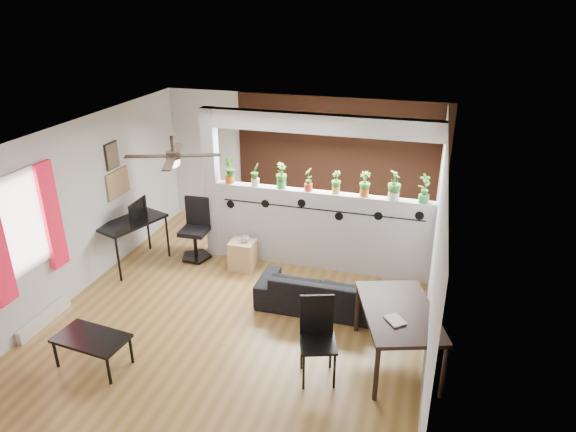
{
  "coord_description": "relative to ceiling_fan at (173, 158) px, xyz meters",
  "views": [
    {
      "loc": [
        2.4,
        -6.04,
        4.26
      ],
      "look_at": [
        0.49,
        0.6,
        1.27
      ],
      "focal_mm": 32.0,
      "sensor_mm": 36.0,
      "label": 1
    }
  ],
  "objects": [
    {
      "name": "folding_chair",
      "position": [
        2.15,
        -0.83,
        -1.69
      ],
      "size": [
        0.54,
        0.54,
        1.05
      ],
      "color": "black",
      "rests_on": "ground"
    },
    {
      "name": "partition_wall",
      "position": [
        1.6,
        1.8,
        -1.64
      ],
      "size": [
        3.6,
        0.18,
        1.35
      ],
      "primitive_type": "cube",
      "color": "#BCBCC1",
      "rests_on": "ground"
    },
    {
      "name": "potted_plant_0",
      "position": [
        0.02,
        1.8,
        -0.73
      ],
      "size": [
        0.28,
        0.26,
        0.43
      ],
      "color": "#C36017",
      "rests_on": "partition_wall"
    },
    {
      "name": "sofa",
      "position": [
        1.92,
        0.59,
        -2.05
      ],
      "size": [
        1.83,
        0.74,
        0.53
      ],
      "primitive_type": "imported",
      "rotation": [
        0.0,
        0.0,
        3.15
      ],
      "color": "black",
      "rests_on": "ground"
    },
    {
      "name": "baseboard_heater",
      "position": [
        -1.74,
        -0.9,
        -2.22
      ],
      "size": [
        0.08,
        1.0,
        0.18
      ],
      "primitive_type": "cube",
      "color": "silver",
      "rests_on": "ground"
    },
    {
      "name": "potted_plant_7",
      "position": [
        3.18,
        1.8,
        -0.73
      ],
      "size": [
        0.3,
        0.29,
        0.45
      ],
      "color": "#30843E",
      "rests_on": "partition_wall"
    },
    {
      "name": "pier_column",
      "position": [
        -0.31,
        1.8,
        -1.01
      ],
      "size": [
        0.22,
        0.2,
        2.6
      ],
      "primitive_type": "cube",
      "color": "#BCBCC1",
      "rests_on": "ground"
    },
    {
      "name": "vine_decal",
      "position": [
        1.6,
        1.7,
        -1.23
      ],
      "size": [
        3.31,
        0.01,
        0.3
      ],
      "color": "black",
      "rests_on": "partition_wall"
    },
    {
      "name": "cube_shelf",
      "position": [
        0.37,
        1.38,
        -2.07
      ],
      "size": [
        0.41,
        0.36,
        0.5
      ],
      "primitive_type": "cube",
      "rotation": [
        0.0,
        0.0,
        -0.01
      ],
      "color": "tan",
      "rests_on": "ground"
    },
    {
      "name": "potted_plant_5",
      "position": [
        2.28,
        1.8,
        -0.75
      ],
      "size": [
        0.21,
        0.18,
        0.4
      ],
      "color": "#DD5C1A",
      "rests_on": "partition_wall"
    },
    {
      "name": "ceiling_fan",
      "position": [
        0.0,
        0.0,
        0.0
      ],
      "size": [
        1.19,
        1.19,
        0.43
      ],
      "color": "black",
      "rests_on": "room_shell"
    },
    {
      "name": "office_chair",
      "position": [
        -0.54,
        1.52,
        -1.85
      ],
      "size": [
        0.55,
        0.55,
        1.06
      ],
      "color": "black",
      "rests_on": "ground"
    },
    {
      "name": "coffee_table",
      "position": [
        -0.54,
        -1.45,
        -1.94
      ],
      "size": [
        0.94,
        0.59,
        0.42
      ],
      "color": "black",
      "rests_on": "ground"
    },
    {
      "name": "potted_plant_2",
      "position": [
        0.92,
        1.8,
        -0.74
      ],
      "size": [
        0.23,
        0.26,
        0.42
      ],
      "color": "green",
      "rests_on": "partition_wall"
    },
    {
      "name": "framed_art",
      "position": [
        -1.78,
        1.2,
        -0.46
      ],
      "size": [
        0.03,
        0.34,
        0.44
      ],
      "color": "#8C7259",
      "rests_on": "room_shell"
    },
    {
      "name": "potted_plant_1",
      "position": [
        0.47,
        1.8,
        -0.76
      ],
      "size": [
        0.19,
        0.22,
        0.38
      ],
      "color": "silver",
      "rests_on": "partition_wall"
    },
    {
      "name": "brick_panel",
      "position": [
        1.6,
        3.27,
        -1.01
      ],
      "size": [
        3.9,
        0.05,
        2.6
      ],
      "primitive_type": "cube",
      "color": "#9B4C2D",
      "rests_on": "ground"
    },
    {
      "name": "window_assembly",
      "position": [
        -1.76,
        -0.9,
        -0.81
      ],
      "size": [
        0.09,
        1.3,
        1.55
      ],
      "color": "white",
      "rests_on": "room_shell"
    },
    {
      "name": "monitor",
      "position": [
        -1.45,
        1.16,
        -1.42
      ],
      "size": [
        0.3,
        0.06,
        0.17
      ],
      "primitive_type": "imported",
      "rotation": [
        0.0,
        0.0,
        1.61
      ],
      "color": "black",
      "rests_on": "computer_desk"
    },
    {
      "name": "potted_plant_3",
      "position": [
        1.37,
        1.8,
        -0.76
      ],
      "size": [
        0.18,
        0.22,
        0.39
      ],
      "color": "#AF341C",
      "rests_on": "partition_wall"
    },
    {
      "name": "ceiling_header",
      "position": [
        1.6,
        1.8,
        0.14
      ],
      "size": [
        3.6,
        0.18,
        0.3
      ],
      "primitive_type": "cube",
      "color": "silver",
      "rests_on": "room_shell"
    },
    {
      "name": "corkboard",
      "position": [
        -1.78,
        1.25,
        -0.96
      ],
      "size": [
        0.03,
        0.6,
        0.45
      ],
      "primitive_type": "cube",
      "color": "olive",
      "rests_on": "room_shell"
    },
    {
      "name": "room_shell",
      "position": [
        0.8,
        0.3,
        -1.01
      ],
      "size": [
        6.3,
        7.1,
        2.9
      ],
      "color": "brown",
      "rests_on": "ground"
    },
    {
      "name": "computer_desk",
      "position": [
        -1.45,
        1.01,
        -1.59
      ],
      "size": [
        0.92,
        1.25,
        0.81
      ],
      "color": "black",
      "rests_on": "ground"
    },
    {
      "name": "dining_table",
      "position": [
        3.05,
        -0.35,
        -1.64
      ],
      "size": [
        1.24,
        1.58,
        0.76
      ],
      "color": "black",
      "rests_on": "ground"
    },
    {
      "name": "book",
      "position": [
        2.95,
        -0.65,
        -1.54
      ],
      "size": [
        0.29,
        0.31,
        0.02
      ],
      "primitive_type": "imported",
      "rotation": [
        0.0,
        0.0,
        0.66
      ],
      "color": "gray",
      "rests_on": "dining_table"
    },
    {
      "name": "cup",
      "position": [
        0.42,
        1.38,
        -1.76
      ],
      "size": [
        0.17,
        0.17,
        0.1
      ],
      "primitive_type": "imported",
      "rotation": [
        0.0,
        0.0,
        -0.36
      ],
      "color": "gray",
      "rests_on": "cube_shelf"
    },
    {
      "name": "potted_plant_6",
      "position": [
        2.73,
        1.8,
        -0.72
      ],
      "size": [
        0.24,
        0.27,
        0.46
      ],
      "color": "silver",
      "rests_on": "partition_wall"
    },
    {
      "name": "potted_plant_4",
      "position": [
        1.83,
        1.8,
        -0.77
      ],
      "size": [
        0.22,
        0.21,
        0.37
      ],
      "color": "gold",
      "rests_on": "partition_wall"
    }
  ]
}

